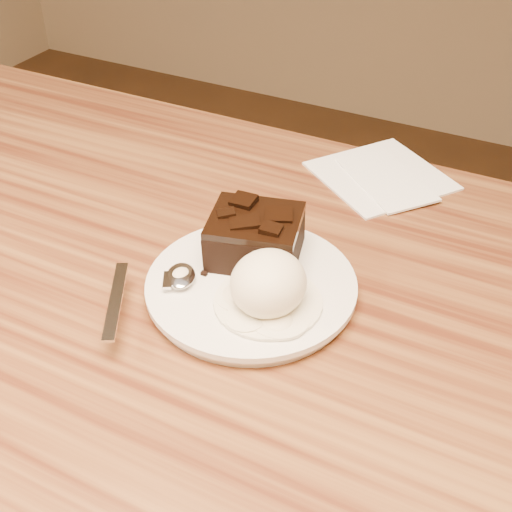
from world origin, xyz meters
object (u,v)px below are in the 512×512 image
at_px(brownie, 255,239).
at_px(napkin, 381,175).
at_px(spoon, 181,277).
at_px(ice_cream_scoop, 268,283).
at_px(plate, 251,288).

bearing_deg(brownie, napkin, 76.40).
distance_m(brownie, spoon, 0.08).
bearing_deg(ice_cream_scoop, plate, 142.73).
bearing_deg(plate, napkin, 81.33).
xyz_separation_m(plate, brownie, (-0.01, 0.04, 0.03)).
relative_size(plate, brownie, 2.33).
bearing_deg(brownie, ice_cream_scoop, -53.87).
distance_m(plate, ice_cream_scoop, 0.05).
bearing_deg(plate, ice_cream_scoop, -37.27).
bearing_deg(brownie, spoon, -123.82).
bearing_deg(spoon, napkin, 42.07).
distance_m(spoon, napkin, 0.31).
bearing_deg(spoon, ice_cream_scoop, -24.06).
xyz_separation_m(plate, ice_cream_scoop, (0.03, -0.02, 0.03)).
bearing_deg(napkin, spoon, -108.70).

